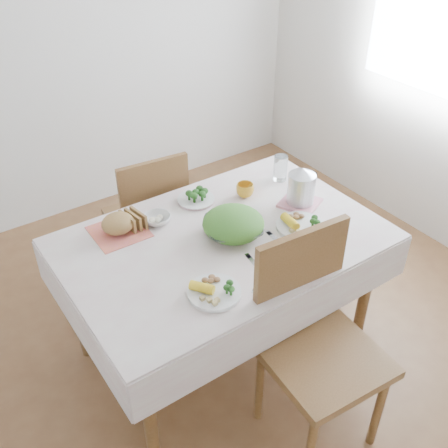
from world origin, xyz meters
TOP-DOWN VIEW (x-y plane):
  - floor at (0.00, 0.00)m, footprint 3.60×3.60m
  - back_wall at (0.00, 1.80)m, footprint 3.60×0.00m
  - dining_table at (0.00, 0.00)m, footprint 1.40×0.90m
  - tablecloth at (0.00, 0.00)m, footprint 1.50×1.00m
  - chair_near at (0.06, -0.66)m, footprint 0.50×0.50m
  - chair_far at (-0.04, 0.76)m, footprint 0.46×0.46m
  - salad_bowl at (0.05, -0.01)m, footprint 0.36×0.36m
  - dinner_plate_left at (-0.25, -0.30)m, footprint 0.28×0.28m
  - dinner_plate_right at (0.35, -0.15)m, footprint 0.32×0.32m
  - broccoli_plate at (0.06, 0.34)m, footprint 0.26×0.26m
  - napkin at (-0.39, 0.32)m, footprint 0.25×0.25m
  - bread_loaf at (-0.39, 0.32)m, footprint 0.20×0.19m
  - fruit_bowl at (-0.20, 0.28)m, footprint 0.17×0.17m
  - yellow_mug at (0.30, 0.23)m, footprint 0.12×0.12m
  - glass_tumbler at (0.57, 0.26)m, footprint 0.09×0.09m
  - pink_tray at (0.49, 0.01)m, footprint 0.24×0.24m
  - electric_kettle at (0.49, 0.01)m, footprint 0.15×0.15m
  - fork_left at (0.00, -0.26)m, footprint 0.05×0.18m
  - fork_right at (0.20, -0.18)m, footprint 0.03×0.18m
  - knife at (-0.03, -0.34)m, footprint 0.17×0.11m

SIDE VIEW (x-z plane):
  - floor at x=0.00m, z-range 0.00..0.00m
  - dining_table at x=0.00m, z-range 0.00..0.75m
  - chair_far at x=-0.04m, z-range 0.00..0.93m
  - chair_near at x=0.06m, z-range -0.05..0.98m
  - tablecloth at x=0.00m, z-range 0.75..0.76m
  - napkin at x=-0.39m, z-range 0.76..0.77m
  - fork_left at x=0.00m, z-range 0.76..0.77m
  - fork_right at x=0.20m, z-range 0.76..0.77m
  - knife at x=-0.03m, z-range 0.76..0.77m
  - pink_tray at x=0.49m, z-range 0.76..0.78m
  - broccoli_plate at x=0.06m, z-range 0.76..0.78m
  - dinner_plate_left at x=-0.25m, z-range 0.76..0.78m
  - dinner_plate_right at x=0.35m, z-range 0.76..0.78m
  - fruit_bowl at x=-0.20m, z-range 0.76..0.80m
  - salad_bowl at x=0.05m, z-range 0.76..0.83m
  - yellow_mug at x=0.30m, z-range 0.76..0.84m
  - bread_loaf at x=-0.39m, z-range 0.77..0.87m
  - glass_tumbler at x=0.57m, z-range 0.76..0.90m
  - electric_kettle at x=0.49m, z-range 0.78..0.98m
  - back_wall at x=0.00m, z-range -0.45..3.15m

